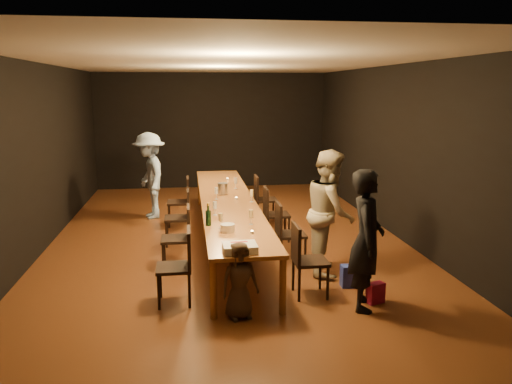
{
  "coord_description": "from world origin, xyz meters",
  "views": [
    {
      "loc": [
        -0.65,
        -8.22,
        2.58
      ],
      "look_at": [
        0.4,
        -0.67,
        1.0
      ],
      "focal_mm": 35.0,
      "sensor_mm": 36.0,
      "label": 1
    }
  ],
  "objects": [
    {
      "name": "wineglass_0",
      "position": [
        -0.23,
        -1.77,
        0.85
      ],
      "size": [
        0.06,
        0.06,
        0.21
      ],
      "primitive_type": null,
      "color": "beige",
      "rests_on": "table"
    },
    {
      "name": "chair_right_3",
      "position": [
        0.85,
        1.2,
        0.47
      ],
      "size": [
        0.42,
        0.42,
        0.93
      ],
      "primitive_type": null,
      "rotation": [
        0.0,
        0.0,
        -1.57
      ],
      "color": "black",
      "rests_on": "ground"
    },
    {
      "name": "wineglass_3",
      "position": [
        0.38,
        -0.26,
        0.85
      ],
      "size": [
        0.06,
        0.06,
        0.21
      ],
      "primitive_type": null,
      "color": "beige",
      "rests_on": "table"
    },
    {
      "name": "room_shell",
      "position": [
        0.0,
        0.0,
        2.08
      ],
      "size": [
        6.04,
        10.04,
        3.02
      ],
      "color": "black",
      "rests_on": "ground"
    },
    {
      "name": "wineglass_1",
      "position": [
        0.19,
        -1.65,
        0.85
      ],
      "size": [
        0.06,
        0.06,
        0.21
      ],
      "primitive_type": null,
      "color": "beige",
      "rests_on": "table"
    },
    {
      "name": "champagne_bottle",
      "position": [
        -0.39,
        -1.62,
        0.91
      ],
      "size": [
        0.09,
        0.09,
        0.32
      ],
      "primitive_type": null,
      "rotation": [
        0.0,
        0.0,
        0.28
      ],
      "color": "black",
      "rests_on": "table"
    },
    {
      "name": "gift_bag_blue",
      "position": [
        1.44,
        -2.2,
        0.15
      ],
      "size": [
        0.24,
        0.16,
        0.29
      ],
      "primitive_type": "cube",
      "rotation": [
        0.0,
        0.0,
        -0.02
      ],
      "color": "#233398",
      "rests_on": "ground"
    },
    {
      "name": "chair_left_0",
      "position": [
        -0.85,
        -2.4,
        0.47
      ],
      "size": [
        0.42,
        0.42,
        0.93
      ],
      "primitive_type": null,
      "rotation": [
        0.0,
        0.0,
        1.57
      ],
      "color": "black",
      "rests_on": "ground"
    },
    {
      "name": "gift_bag_red",
      "position": [
        1.59,
        -2.74,
        0.13
      ],
      "size": [
        0.24,
        0.18,
        0.26
      ],
      "primitive_type": "cube",
      "rotation": [
        0.0,
        0.0,
        0.34
      ],
      "color": "#C21D53",
      "rests_on": "ground"
    },
    {
      "name": "birthday_cake",
      "position": [
        -0.08,
        -2.78,
        0.79
      ],
      "size": [
        0.39,
        0.32,
        0.09
      ],
      "rotation": [
        0.0,
        0.0,
        0.02
      ],
      "color": "white",
      "rests_on": "table"
    },
    {
      "name": "wineglass_2",
      "position": [
        -0.27,
        -1.06,
        0.85
      ],
      "size": [
        0.06,
        0.06,
        0.21
      ],
      "primitive_type": null,
      "color": "silver",
      "rests_on": "table"
    },
    {
      "name": "ice_bucket",
      "position": [
        -0.05,
        0.45,
        0.85
      ],
      "size": [
        0.23,
        0.23,
        0.19
      ],
      "primitive_type": "cylinder",
      "rotation": [
        0.0,
        0.0,
        -0.43
      ],
      "color": "silver",
      "rests_on": "table"
    },
    {
      "name": "chair_right_2",
      "position": [
        0.85,
        0.0,
        0.47
      ],
      "size": [
        0.42,
        0.42,
        0.93
      ],
      "primitive_type": null,
      "rotation": [
        0.0,
        0.0,
        -1.57
      ],
      "color": "black",
      "rests_on": "ground"
    },
    {
      "name": "table",
      "position": [
        0.0,
        0.0,
        0.7
      ],
      "size": [
        0.9,
        6.0,
        0.75
      ],
      "color": "brown",
      "rests_on": "ground"
    },
    {
      "name": "man_blue",
      "position": [
        -1.41,
        1.87,
        0.87
      ],
      "size": [
        0.92,
        1.25,
        1.74
      ],
      "primitive_type": "imported",
      "rotation": [
        0.0,
        0.0,
        -1.3
      ],
      "color": "#97B7E9",
      "rests_on": "ground"
    },
    {
      "name": "child",
      "position": [
        -0.1,
        -2.91,
        0.45
      ],
      "size": [
        0.5,
        0.39,
        0.9
      ],
      "primitive_type": "imported",
      "rotation": [
        0.0,
        0.0,
        0.28
      ],
      "color": "#463527",
      "rests_on": "ground"
    },
    {
      "name": "tealight_near",
      "position": [
        0.15,
        -2.08,
        0.77
      ],
      "size": [
        0.05,
        0.05,
        0.03
      ],
      "primitive_type": "cylinder",
      "color": "#B2B7B2",
      "rests_on": "table"
    },
    {
      "name": "chair_left_1",
      "position": [
        -0.85,
        -1.2,
        0.47
      ],
      "size": [
        0.42,
        0.42,
        0.93
      ],
      "primitive_type": null,
      "rotation": [
        0.0,
        0.0,
        1.57
      ],
      "color": "black",
      "rests_on": "ground"
    },
    {
      "name": "wineglass_5",
      "position": [
        0.23,
        0.89,
        0.85
      ],
      "size": [
        0.06,
        0.06,
        0.21
      ],
      "primitive_type": null,
      "color": "silver",
      "rests_on": "table"
    },
    {
      "name": "woman_tan",
      "position": [
        1.32,
        -1.6,
        0.88
      ],
      "size": [
        0.85,
        0.99,
        1.76
      ],
      "primitive_type": "imported",
      "rotation": [
        0.0,
        0.0,
        1.33
      ],
      "color": "#C0AF90",
      "rests_on": "ground"
    },
    {
      "name": "chair_right_1",
      "position": [
        0.85,
        -1.2,
        0.47
      ],
      "size": [
        0.42,
        0.42,
        0.93
      ],
      "primitive_type": null,
      "rotation": [
        0.0,
        0.0,
        -1.57
      ],
      "color": "black",
      "rests_on": "ground"
    },
    {
      "name": "chair_left_2",
      "position": [
        -0.85,
        0.0,
        0.47
      ],
      "size": [
        0.42,
        0.42,
        0.93
      ],
      "primitive_type": null,
      "rotation": [
        0.0,
        0.0,
        1.57
      ],
      "color": "black",
      "rests_on": "ground"
    },
    {
      "name": "chair_right_0",
      "position": [
        0.85,
        -2.4,
        0.47
      ],
      "size": [
        0.42,
        0.42,
        0.93
      ],
      "primitive_type": null,
      "rotation": [
        0.0,
        0.0,
        -1.57
      ],
      "color": "black",
      "rests_on": "ground"
    },
    {
      "name": "tealight_far",
      "position": [
        0.15,
        1.85,
        0.77
      ],
      "size": [
        0.05,
        0.05,
        0.03
      ],
      "primitive_type": "cylinder",
      "color": "#B2B7B2",
      "rests_on": "table"
    },
    {
      "name": "tealight_mid",
      "position": [
        0.15,
        -0.01,
        0.77
      ],
      "size": [
        0.05,
        0.05,
        0.03
      ],
      "primitive_type": "cylinder",
      "color": "#B2B7B2",
      "rests_on": "table"
    },
    {
      "name": "plate_stack",
      "position": [
        -0.16,
        -1.97,
        0.8
      ],
      "size": [
        0.22,
        0.22,
        0.11
      ],
      "primitive_type": "cylinder",
      "rotation": [
        0.0,
        0.0,
        0.17
      ],
      "color": "white",
      "rests_on": "table"
    },
    {
      "name": "woman_birthday",
      "position": [
        1.41,
        -2.84,
        0.84
      ],
      "size": [
        0.59,
        0.71,
        1.69
      ],
      "primitive_type": "imported",
      "rotation": [
        0.0,
        0.0,
        1.23
      ],
      "color": "black",
      "rests_on": "ground"
    },
    {
      "name": "wineglass_4",
      "position": [
        -0.18,
        0.03,
        0.85
      ],
      "size": [
        0.06,
        0.06,
        0.21
      ],
      "primitive_type": null,
      "color": "silver",
      "rests_on": "table"
    },
    {
      "name": "ground",
      "position": [
        0.0,
        0.0,
        0.0
      ],
      "size": [
        10.0,
        10.0,
        0.0
      ],
      "primitive_type": "plane",
      "color": "#4F2613",
      "rests_on": "ground"
    },
    {
      "name": "chair_left_3",
      "position": [
        -0.85,
        1.2,
        0.47
      ],
      "size": [
        0.42,
        0.42,
        0.93
      ],
      "primitive_type": null,
      "rotation": [
        0.0,
        0.0,
        1.57
      ],
      "color": "black",
      "rests_on": "ground"
    }
  ]
}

